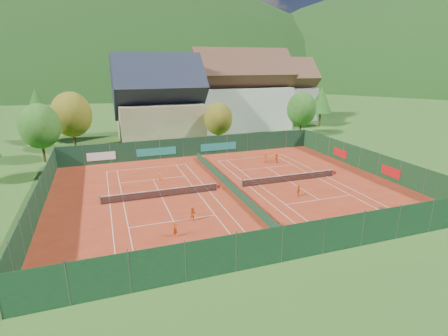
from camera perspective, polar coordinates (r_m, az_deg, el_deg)
ground at (r=41.17m, az=0.93°, el=-3.46°), size 600.00×600.00×0.00m
clay_pad at (r=41.17m, az=0.93°, el=-3.42°), size 40.00×32.00×0.01m
court_markings_left at (r=39.28m, az=-10.12°, el=-4.72°), size 11.03×23.83×0.00m
court_markings_right at (r=44.43m, az=10.66°, el=-2.16°), size 11.03×23.83×0.00m
tennis_net_left at (r=39.12m, az=-9.93°, el=-4.02°), size 13.30×0.10×1.02m
tennis_net_right at (r=44.35m, az=10.86°, el=-1.53°), size 13.30×0.10×1.02m
court_divider at (r=41.00m, az=0.93°, el=-2.78°), size 0.03×28.80×1.00m
fence_north at (r=55.27m, az=-5.29°, el=3.42°), size 40.00×0.10×3.00m
fence_south at (r=27.44m, az=12.87°, el=-11.43°), size 40.00×0.04×3.00m
fence_west at (r=38.93m, az=-27.95°, el=-4.38°), size 0.04×32.00×3.00m
fence_east at (r=50.96m, az=22.51°, el=1.03°), size 0.09×32.00×3.00m
chalet at (r=67.42m, az=-10.55°, el=10.12°), size 16.20×12.00×16.00m
hotel_block_a at (r=78.25m, az=2.82°, el=11.85°), size 21.60×11.00×17.25m
hotel_block_b at (r=91.51m, az=9.19°, el=11.92°), size 17.28×10.00×15.50m
tree_west_front at (r=57.50m, az=-27.88°, el=6.05°), size 5.72×5.72×8.69m
tree_west_mid at (r=62.87m, az=-23.64°, el=8.00°), size 6.44×6.44×9.78m
tree_west_back at (r=71.35m, az=-28.17°, el=8.88°), size 5.60×5.60×10.00m
tree_center at (r=62.08m, az=-0.93°, el=8.05°), size 5.01×5.01×7.60m
tree_east_front at (r=71.43m, az=12.54°, el=9.38°), size 5.72×5.72×8.69m
tree_east_mid at (r=83.47m, az=15.61°, el=10.67°), size 5.04×5.04×9.00m
tree_east_back at (r=86.11m, az=8.09°, el=11.75°), size 7.15×7.15×10.86m
mountain_backdrop at (r=278.18m, az=-10.43°, el=5.51°), size 820.00×530.00×242.00m
ball_hopper at (r=37.73m, az=24.38°, el=-6.08°), size 0.34×0.34×0.80m
loose_ball_0 at (r=33.19m, az=-11.27°, el=-8.94°), size 0.07×0.07×0.07m
loose_ball_1 at (r=35.75m, az=14.13°, el=-7.19°), size 0.07×0.07×0.07m
loose_ball_2 at (r=43.21m, az=2.81°, el=-2.40°), size 0.07×0.07×0.07m
loose_ball_3 at (r=48.81m, az=-4.29°, el=-0.13°), size 0.07×0.07×0.07m
loose_ball_4 at (r=45.07m, az=12.31°, el=-1.96°), size 0.07×0.07×0.07m
player_left_near at (r=30.41m, az=-7.99°, el=-9.93°), size 0.59×0.54×1.35m
player_left_mid at (r=33.02m, az=-5.10°, el=-7.50°), size 0.69×0.54×1.42m
player_left_far at (r=43.47m, az=-10.47°, el=-1.68°), size 0.96×0.73×1.32m
player_right_near at (r=39.56m, az=12.06°, el=-3.68°), size 0.74×0.79×1.31m
player_right_far_a at (r=52.09m, az=6.81°, el=1.68°), size 0.75×0.54×1.43m
player_right_far_b at (r=51.97m, az=8.57°, el=1.56°), size 1.28×1.14×1.41m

